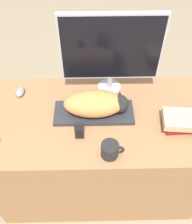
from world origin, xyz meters
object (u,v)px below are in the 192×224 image
object	(u,v)px
coffee_mug	(110,150)
phone	(79,131)
monitor	(111,50)
keyboard	(94,113)
cat	(97,103)
computer_mouse	(20,92)
book_stack	(180,122)

from	to	relation	value
coffee_mug	phone	bearing A→B (deg)	144.59
phone	monitor	bearing A→B (deg)	64.66
keyboard	coffee_mug	world-z (taller)	coffee_mug
keyboard	cat	size ratio (longest dim) A/B	1.25
computer_mouse	coffee_mug	size ratio (longest dim) A/B	0.74
monitor	coffee_mug	distance (m)	0.58
computer_mouse	phone	xyz separation A→B (m)	(0.39, -0.36, 0.04)
monitor	book_stack	size ratio (longest dim) A/B	2.76
book_stack	keyboard	bearing A→B (deg)	167.48
computer_mouse	cat	bearing A→B (deg)	-20.50
keyboard	phone	world-z (taller)	phone
book_stack	computer_mouse	bearing A→B (deg)	163.08
coffee_mug	book_stack	distance (m)	0.45
coffee_mug	cat	bearing A→B (deg)	102.08
coffee_mug	book_stack	size ratio (longest dim) A/B	0.58
monitor	computer_mouse	xyz separation A→B (m)	(-0.58, -0.04, -0.28)
keyboard	book_stack	size ratio (longest dim) A/B	2.20
book_stack	phone	bearing A→B (deg)	-173.68
computer_mouse	keyboard	bearing A→B (deg)	-21.26
keyboard	phone	xyz separation A→B (m)	(-0.08, -0.17, 0.05)
cat	coffee_mug	distance (m)	0.30
monitor	keyboard	bearing A→B (deg)	-115.23
keyboard	cat	world-z (taller)	cat
monitor	computer_mouse	bearing A→B (deg)	-176.18
cat	computer_mouse	bearing A→B (deg)	159.50
monitor	coffee_mug	world-z (taller)	monitor
coffee_mug	book_stack	bearing A→B (deg)	23.68
keyboard	book_stack	distance (m)	0.51
cat	book_stack	world-z (taller)	cat
computer_mouse	coffee_mug	distance (m)	0.73
monitor	book_stack	bearing A→B (deg)	-40.76
cat	coffee_mug	world-z (taller)	cat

